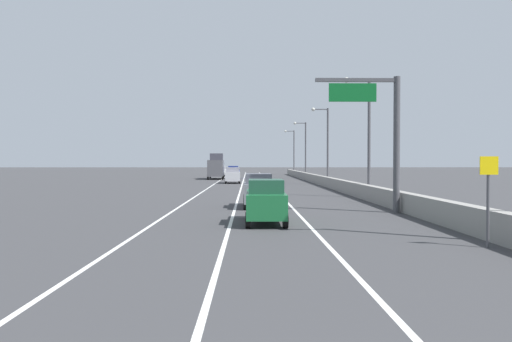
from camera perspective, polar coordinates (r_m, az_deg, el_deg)
name	(u,v)px	position (r m, az deg, el deg)	size (l,w,h in m)	color
ground_plane	(257,181)	(66.38, 0.13, -1.27)	(320.00, 320.00, 0.00)	#38383A
lane_stripe_left	(214,184)	(57.55, -5.20, -1.65)	(0.16, 130.00, 0.00)	silver
lane_stripe_center	(242,184)	(57.39, -1.71, -1.65)	(0.16, 130.00, 0.00)	silver
lane_stripe_right	(271,184)	(57.45, 1.79, -1.65)	(0.16, 130.00, 0.00)	silver
jersey_barrier_right	(345,186)	(43.27, 10.79, -1.87)	(0.60, 120.00, 1.10)	gray
overhead_sign_gantry	(383,127)	(26.64, 15.33, 5.21)	(4.68, 0.36, 7.50)	#47474C
speed_advisory_sign	(488,194)	(17.05, 26.55, -2.55)	(0.60, 0.11, 3.00)	#4C4C51
lamp_post_right_second	(366,128)	(37.61, 13.27, 5.13)	(2.14, 0.44, 9.42)	#4C4C51
lamp_post_right_third	(326,140)	(57.69, 8.51, 3.76)	(2.14, 0.44, 9.42)	#4C4C51
lamp_post_right_fourth	(304,146)	(77.94, 5.89, 3.09)	(2.14, 0.44, 9.42)	#4C4C51
lamp_post_right_fifth	(293,149)	(98.31, 4.51, 2.69)	(2.14, 0.44, 9.42)	#4C4C51
car_white_0	(222,171)	(90.34, -4.23, -0.01)	(1.90, 4.56, 1.94)	white
car_gray_1	(258,191)	(28.77, 0.27, -2.41)	(1.87, 4.15, 2.09)	slate
car_silver_2	(233,175)	(60.71, -2.88, -0.53)	(2.09, 4.39, 2.07)	#B7B7BC
car_blue_3	(234,172)	(78.02, -2.77, -0.14)	(2.00, 4.21, 2.09)	#1E389E
car_green_4	(266,201)	(21.38, 1.18, -3.73)	(1.83, 4.31, 2.02)	#196033
box_truck	(216,167)	(75.35, -4.90, 0.45)	(2.65, 7.72, 4.15)	#4C4C51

